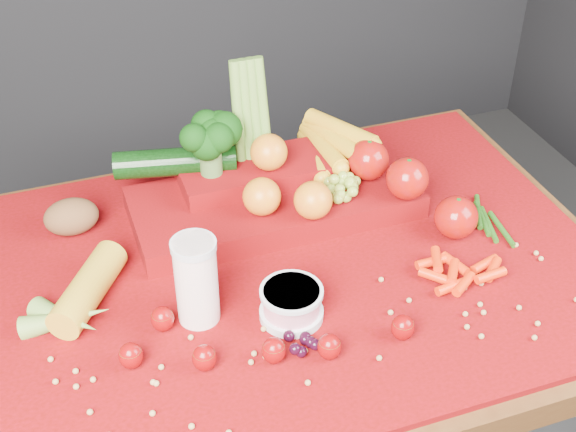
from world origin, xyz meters
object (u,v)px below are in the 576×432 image
object	(u,v)px
milk_glass	(196,278)
produce_mound	(285,183)
table	(292,310)
yogurt_bowl	(291,303)

from	to	relation	value
milk_glass	produce_mound	size ratio (longest dim) A/B	0.25
table	produce_mound	world-z (taller)	produce_mound
yogurt_bowl	produce_mound	bearing A→B (deg)	72.59
table	milk_glass	distance (m)	0.27
milk_glass	yogurt_bowl	distance (m)	0.15
table	milk_glass	bearing A→B (deg)	-158.12
yogurt_bowl	milk_glass	bearing A→B (deg)	160.66
milk_glass	yogurt_bowl	size ratio (longest dim) A/B	1.48
table	milk_glass	xyz separation A→B (m)	(-0.18, -0.07, 0.19)
milk_glass	yogurt_bowl	world-z (taller)	milk_glass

